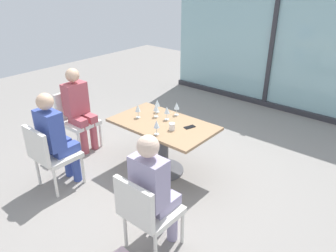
{
  "coord_description": "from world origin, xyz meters",
  "views": [
    {
      "loc": [
        2.5,
        -2.86,
        2.51
      ],
      "look_at": [
        0.0,
        0.1,
        0.65
      ],
      "focal_mm": 34.69,
      "sensor_mm": 36.0,
      "label": 1
    }
  ],
  "objects": [
    {
      "name": "chair_front_left",
      "position": [
        -0.81,
        -1.18,
        0.5
      ],
      "size": [
        0.46,
        0.5,
        0.87
      ],
      "color": "silver",
      "rests_on": "ground_plane"
    },
    {
      "name": "wine_glass_5",
      "position": [
        -0.2,
        0.09,
        0.86
      ],
      "size": [
        0.07,
        0.07,
        0.18
      ],
      "color": "silver",
      "rests_on": "dining_table_main"
    },
    {
      "name": "wine_glass_2",
      "position": [
        0.15,
        -0.29,
        0.86
      ],
      "size": [
        0.07,
        0.07,
        0.18
      ],
      "color": "silver",
      "rests_on": "dining_table_main"
    },
    {
      "name": "person_front_left",
      "position": [
        -0.81,
        -1.07,
        0.7
      ],
      "size": [
        0.34,
        0.39,
        1.26
      ],
      "color": "#384C9E",
      "rests_on": "ground_plane"
    },
    {
      "name": "dining_table_main",
      "position": [
        0.0,
        0.0,
        0.54
      ],
      "size": [
        1.35,
        0.79,
        0.73
      ],
      "color": "#997551",
      "rests_on": "ground_plane"
    },
    {
      "name": "chair_side_end",
      "position": [
        -1.5,
        -0.31,
        0.5
      ],
      "size": [
        0.5,
        0.46,
        0.87
      ],
      "color": "silver",
      "rests_on": "ground_plane"
    },
    {
      "name": "window_wall_backdrop",
      "position": [
        0.0,
        3.2,
        1.21
      ],
      "size": [
        4.42,
        0.1,
        2.7
      ],
      "color": "#8DB7BC",
      "rests_on": "ground_plane"
    },
    {
      "name": "ground_plane",
      "position": [
        0.0,
        0.0,
        0.0
      ],
      "size": [
        12.0,
        12.0,
        0.0
      ],
      "primitive_type": "plane",
      "color": "gray"
    },
    {
      "name": "person_side_end",
      "position": [
        -1.39,
        -0.31,
        0.7
      ],
      "size": [
        0.39,
        0.34,
        1.26
      ],
      "color": "#B24C56",
      "rests_on": "ground_plane"
    },
    {
      "name": "wine_glass_4",
      "position": [
        -0.03,
        0.12,
        0.86
      ],
      "size": [
        0.07,
        0.07,
        0.18
      ],
      "color": "silver",
      "rests_on": "dining_table_main"
    },
    {
      "name": "person_front_right",
      "position": [
        0.81,
        -1.07,
        0.7
      ],
      "size": [
        0.34,
        0.39,
        1.26
      ],
      "color": "#9E93B7",
      "rests_on": "ground_plane"
    },
    {
      "name": "coffee_cup",
      "position": [
        0.22,
        -0.08,
        0.78
      ],
      "size": [
        0.08,
        0.08,
        0.09
      ],
      "primitive_type": "cylinder",
      "color": "white",
      "rests_on": "dining_table_main"
    },
    {
      "name": "wine_glass_3",
      "position": [
        -0.3,
        0.22,
        0.86
      ],
      "size": [
        0.07,
        0.07,
        0.18
      ],
      "color": "silver",
      "rests_on": "dining_table_main"
    },
    {
      "name": "chair_front_right",
      "position": [
        0.81,
        -1.18,
        0.5
      ],
      "size": [
        0.46,
        0.5,
        0.87
      ],
      "color": "silver",
      "rests_on": "ground_plane"
    },
    {
      "name": "cell_phone_on_table",
      "position": [
        0.34,
        0.12,
        0.73
      ],
      "size": [
        0.11,
        0.16,
        0.01
      ],
      "primitive_type": "cube",
      "rotation": [
        0.0,
        0.0,
        -0.31
      ],
      "color": "black",
      "rests_on": "dining_table_main"
    },
    {
      "name": "wine_glass_0",
      "position": [
        -0.03,
        0.32,
        0.86
      ],
      "size": [
        0.07,
        0.07,
        0.18
      ],
      "color": "silver",
      "rests_on": "dining_table_main"
    },
    {
      "name": "wine_glass_1",
      "position": [
        -0.37,
        -0.08,
        0.86
      ],
      "size": [
        0.07,
        0.07,
        0.18
      ],
      "color": "silver",
      "rests_on": "dining_table_main"
    }
  ]
}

